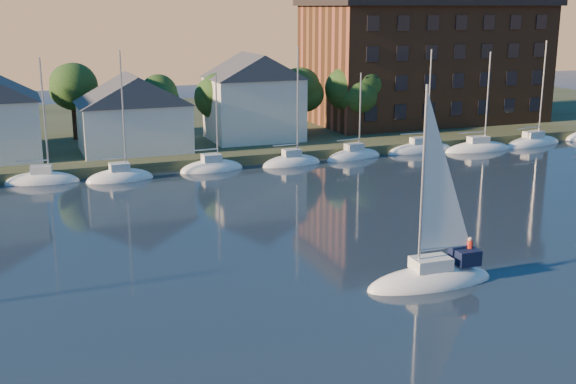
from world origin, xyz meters
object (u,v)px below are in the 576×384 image
clubhouse_centre (133,112)px  condo_block (425,54)px  clubhouse_east (254,96)px  hero_sailboat (432,275)px

clubhouse_centre → condo_block: size_ratio=0.37×
clubhouse_centre → clubhouse_east: size_ratio=1.10×
clubhouse_east → condo_block: condo_block is taller
clubhouse_east → clubhouse_centre: bearing=-171.9°
condo_block → clubhouse_east: bearing=-167.1°
clubhouse_centre → condo_block: 41.05m
clubhouse_east → condo_block: (26.00, 5.95, 3.79)m
condo_block → hero_sailboat: condo_block is taller
hero_sailboat → condo_block: bearing=-118.8°
condo_block → hero_sailboat: bearing=-120.6°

